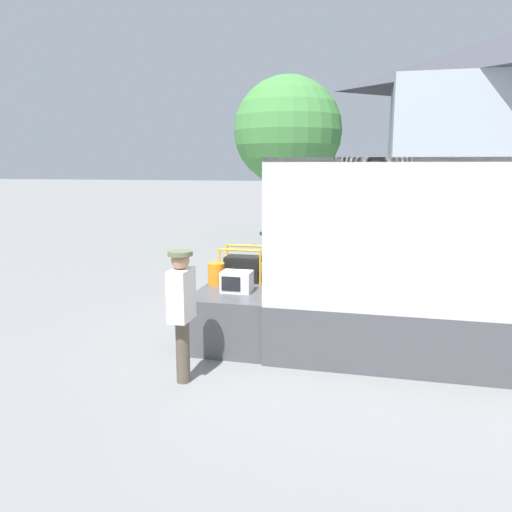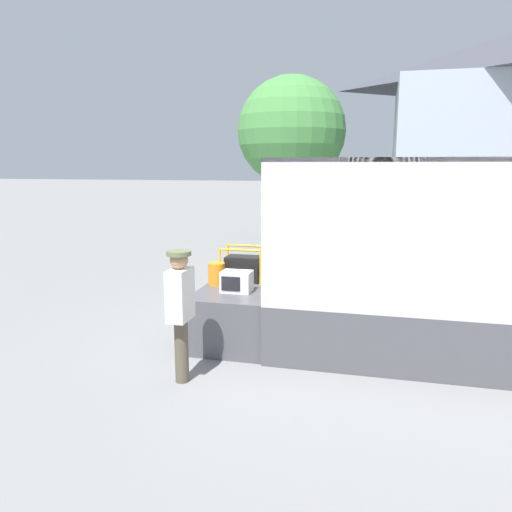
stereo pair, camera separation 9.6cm
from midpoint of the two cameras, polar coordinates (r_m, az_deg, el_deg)
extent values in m
plane|color=gray|center=(8.28, 2.04, -9.54)|extent=(160.00, 160.00, 0.00)
cube|color=#4C4C51|center=(8.03, 17.55, -7.41)|extent=(4.34, 2.23, 0.87)
cube|color=silver|center=(8.80, 17.58, 3.84)|extent=(4.34, 0.06, 2.05)
cube|color=silver|center=(6.65, 18.87, 1.79)|extent=(4.34, 0.06, 2.05)
cube|color=silver|center=(7.67, 18.56, 10.34)|extent=(4.34, 2.23, 0.06)
cylinder|color=orange|center=(7.18, 18.88, -4.50)|extent=(0.28, 0.28, 0.35)
cube|color=#B2A893|center=(8.26, 16.13, -2.84)|extent=(0.44, 0.32, 0.24)
cube|color=#2D7F33|center=(8.63, 16.14, -2.18)|extent=(0.44, 0.32, 0.27)
cube|color=#4C4C51|center=(8.28, -2.04, -6.38)|extent=(1.20, 2.12, 0.87)
cube|color=white|center=(7.78, -2.56, -2.93)|extent=(0.47, 0.33, 0.33)
cube|color=black|center=(7.63, -3.25, -3.20)|extent=(0.30, 0.01, 0.22)
cube|color=black|center=(8.49, -1.80, -1.45)|extent=(0.59, 0.39, 0.42)
cylinder|color=slate|center=(8.43, -0.26, -1.39)|extent=(0.22, 0.21, 0.21)
cylinder|color=orange|center=(8.36, -4.52, -1.10)|extent=(0.04, 0.04, 0.59)
cylinder|color=orange|center=(8.18, 0.15, -1.32)|extent=(0.04, 0.04, 0.59)
cylinder|color=orange|center=(8.79, -3.62, -0.53)|extent=(0.04, 0.04, 0.59)
cylinder|color=orange|center=(8.61, 0.84, -0.73)|extent=(0.04, 0.04, 0.59)
cylinder|color=orange|center=(8.21, -2.23, 0.67)|extent=(0.70, 0.04, 0.04)
cylinder|color=orange|center=(8.64, -1.42, 1.16)|extent=(0.70, 0.04, 0.04)
cylinder|color=orange|center=(8.25, -4.90, -2.05)|extent=(0.28, 0.28, 0.37)
cylinder|color=brown|center=(6.70, -8.77, -10.69)|extent=(0.18, 0.18, 0.85)
cube|color=beige|center=(6.47, -8.95, -4.40)|extent=(0.24, 0.44, 0.67)
sphere|color=tan|center=(6.37, -9.07, -0.47)|extent=(0.23, 0.23, 0.23)
cylinder|color=#606B47|center=(6.36, -9.09, 0.30)|extent=(0.31, 0.31, 0.06)
cylinder|color=brown|center=(18.81, 3.40, 5.21)|extent=(0.36, 0.36, 2.27)
sphere|color=#478942|center=(18.77, 3.50, 14.08)|extent=(3.94, 3.94, 3.94)
camera|label=1|loc=(0.05, -90.35, -0.06)|focal=35.00mm
camera|label=2|loc=(0.05, 89.65, 0.06)|focal=35.00mm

